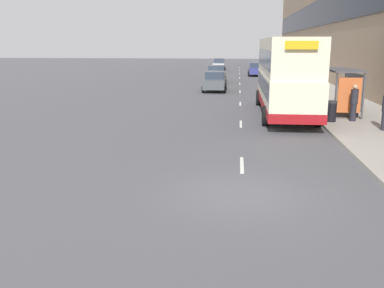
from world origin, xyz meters
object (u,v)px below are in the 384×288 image
litter_bin (331,111)px  car_1 (219,65)px  bus_shelter (346,83)px  pedestrian_4 (357,94)px  pedestrian_3 (354,102)px  double_decker_bus_near (286,75)px  car_3 (216,74)px  car_0 (256,69)px  pedestrian_1 (322,100)px  car_2 (215,81)px  pedestrian_at_shelter (357,101)px

litter_bin → car_1: bearing=99.9°
bus_shelter → litter_bin: bearing=-116.3°
car_1 → pedestrian_4: bearing=104.9°
pedestrian_3 → double_decker_bus_near: bearing=142.7°
bus_shelter → pedestrian_3: 2.34m
double_decker_bus_near → litter_bin: size_ratio=10.99×
car_1 → litter_bin: (7.64, -43.97, -0.23)m
pedestrian_4 → car_3: bearing=117.9°
double_decker_bus_near → car_3: size_ratio=2.52×
car_1 → car_3: (0.61, -20.44, -0.01)m
car_0 → pedestrian_1: size_ratio=2.73×
double_decker_bus_near → car_3: double_decker_bus_near is taller
car_3 → pedestrian_3: 24.66m
bus_shelter → car_2: (-7.96, 12.52, -1.04)m
bus_shelter → pedestrian_3: (-0.07, -2.21, -0.78)m
car_1 → pedestrian_3: bearing=101.4°
car_2 → pedestrian_1: size_ratio=2.57×
pedestrian_at_shelter → car_0: bearing=97.4°
pedestrian_at_shelter → bus_shelter: bearing=122.5°
double_decker_bus_near → pedestrian_1: (2.00, -0.53, -1.30)m
car_2 → pedestrian_at_shelter: size_ratio=2.62×
car_2 → pedestrian_at_shelter: bearing=122.5°
pedestrian_1 → litter_bin: 2.22m
car_2 → litter_bin: 16.44m
bus_shelter → car_1: 42.44m
double_decker_bus_near → car_0: 30.97m
double_decker_bus_near → car_2: double_decker_bus_near is taller
litter_bin → pedestrian_1: bearing=92.0°
bus_shelter → double_decker_bus_near: 3.33m
car_3 → pedestrian_4: (9.67, -18.28, 0.07)m
bus_shelter → car_2: size_ratio=0.99×
pedestrian_4 → pedestrian_3: bearing=-106.6°
pedestrian_1 → pedestrian_3: bearing=-57.5°
pedestrian_4 → car_0: bearing=100.1°
car_0 → car_2: size_ratio=1.06×
car_0 → pedestrian_1: (2.36, -31.47, 0.14)m
pedestrian_1 → car_1: bearing=100.3°
car_0 → pedestrian_3: pedestrian_3 is taller
bus_shelter → pedestrian_1: 1.60m
car_1 → car_3: 20.45m
car_3 → litter_bin: size_ratio=4.35×
car_1 → car_2: size_ratio=1.04×
car_3 → pedestrian_at_shelter: bearing=111.8°
car_3 → pedestrian_1: (6.95, -21.33, 0.10)m
car_2 → car_3: size_ratio=0.93×
car_1 → pedestrian_4: (10.28, -38.73, 0.06)m
pedestrian_4 → car_1: bearing=104.9°
bus_shelter → car_1: (-8.86, 41.50, -0.97)m
car_3 → pedestrian_at_shelter: car_3 is taller
car_2 → car_3: (-0.29, 8.54, 0.05)m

